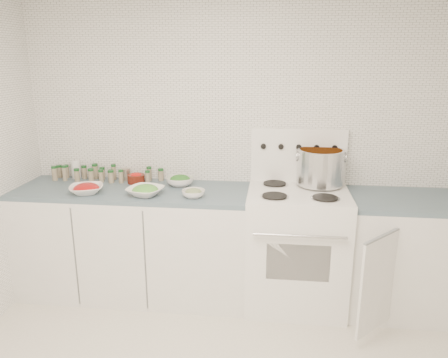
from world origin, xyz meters
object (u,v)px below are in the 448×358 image
at_px(stove, 296,244).
at_px(bowl_tomato, 86,189).
at_px(bowl_snowpea, 145,191).
at_px(stock_pot, 320,166).

height_order(stove, bowl_tomato, stove).
relative_size(stove, bowl_tomato, 4.22).
height_order(stove, bowl_snowpea, stove).
bearing_deg(stove, bowl_snowpea, -172.83).
height_order(stock_pot, bowl_snowpea, stock_pot).
relative_size(stove, stock_pot, 3.56).
xyz_separation_m(stove, bowl_tomato, (-1.61, -0.15, 0.44)).
xyz_separation_m(stock_pot, bowl_snowpea, (-1.32, -0.30, -0.16)).
xyz_separation_m(stove, bowl_snowpea, (-1.15, -0.14, 0.44)).
bearing_deg(stove, stock_pot, 43.68).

